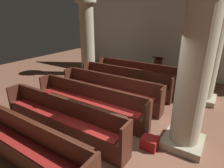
{
  "coord_description": "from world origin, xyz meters",
  "views": [
    {
      "loc": [
        2.03,
        -3.05,
        2.87
      ],
      "look_at": [
        -0.99,
        1.71,
        0.75
      ],
      "focal_mm": 29.53,
      "sensor_mm": 36.0,
      "label": 1
    }
  ],
  "objects": [
    {
      "name": "pew_row_4",
      "position": [
        -1.19,
        -0.37,
        0.51
      ],
      "size": [
        3.77,
        0.46,
        0.94
      ],
      "color": "#4C2316",
      "rests_on": "ground"
    },
    {
      "name": "pew_row_3",
      "position": [
        -1.19,
        0.73,
        0.51
      ],
      "size": [
        3.77,
        0.46,
        0.94
      ],
      "color": "#4C2316",
      "rests_on": "ground"
    },
    {
      "name": "lectern",
      "position": [
        -0.65,
        5.19,
        0.45
      ],
      "size": [
        0.48,
        0.45,
        1.08
      ],
      "color": "#411E13",
      "rests_on": "ground"
    },
    {
      "name": "kneeler_box_red",
      "position": [
        0.9,
        0.33,
        0.13
      ],
      "size": [
        0.36,
        0.32,
        0.27
      ],
      "primitive_type": "cube",
      "color": "maroon",
      "rests_on": "ground"
    },
    {
      "name": "pew_row_0",
      "position": [
        -1.19,
        4.03,
        0.51
      ],
      "size": [
        3.77,
        0.47,
        0.94
      ],
      "color": "#4C2316",
      "rests_on": "ground"
    },
    {
      "name": "pillar_aisle_rear",
      "position": [
        1.52,
        0.85,
        1.91
      ],
      "size": [
        0.93,
        0.93,
        3.68
      ],
      "color": "tan",
      "rests_on": "ground"
    },
    {
      "name": "pillar_aisle_side",
      "position": [
        1.52,
        3.68,
        1.91
      ],
      "size": [
        0.97,
        0.97,
        3.68
      ],
      "color": "tan",
      "rests_on": "ground"
    },
    {
      "name": "pew_row_5",
      "position": [
        -1.19,
        -1.47,
        0.51
      ],
      "size": [
        3.77,
        0.47,
        0.94
      ],
      "color": "#4C2316",
      "rests_on": "ground"
    },
    {
      "name": "pew_row_2",
      "position": [
        -1.19,
        1.83,
        0.51
      ],
      "size": [
        3.77,
        0.46,
        0.94
      ],
      "color": "#4C2316",
      "rests_on": "ground"
    },
    {
      "name": "hymn_book",
      "position": [
        -1.79,
        -0.17,
        0.96
      ],
      "size": [
        0.15,
        0.18,
        0.03
      ],
      "primitive_type": "cube",
      "color": "maroon",
      "rests_on": "pew_row_4"
    },
    {
      "name": "pew_row_1",
      "position": [
        -1.19,
        2.93,
        0.51
      ],
      "size": [
        3.77,
        0.46,
        0.94
      ],
      "color": "#4C2316",
      "rests_on": "ground"
    },
    {
      "name": "back_wall",
      "position": [
        0.0,
        6.08,
        2.25
      ],
      "size": [
        10.0,
        0.16,
        4.5
      ],
      "primitive_type": "cube",
      "color": "silver",
      "rests_on": "ground"
    },
    {
      "name": "pillar_far_side",
      "position": [
        -3.86,
        3.98,
        1.91
      ],
      "size": [
        0.97,
        0.97,
        3.68
      ],
      "color": "tan",
      "rests_on": "ground"
    },
    {
      "name": "ground_plane",
      "position": [
        0.0,
        0.0,
        0.0
      ],
      "size": [
        19.2,
        19.2,
        0.0
      ],
      "primitive_type": "plane",
      "color": "brown"
    }
  ]
}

